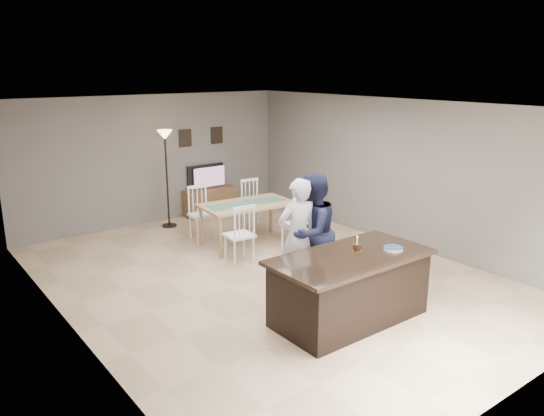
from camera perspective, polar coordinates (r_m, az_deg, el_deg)
floor at (r=8.50m, az=-0.49°, el=-7.49°), size 8.00×8.00×0.00m
room_shell at (r=8.02m, az=-0.52°, el=3.66°), size 8.00×8.00×8.00m
kitchen_island at (r=7.08m, az=8.35°, el=-8.44°), size 2.15×1.10×0.90m
tv_console at (r=12.04m, az=-6.68°, el=0.69°), size 1.20×0.40×0.60m
television at (r=11.97m, az=-6.93°, el=3.37°), size 0.91×0.12×0.53m
tv_screen_glow at (r=11.90m, az=-6.74°, el=3.34°), size 0.78×0.00×0.78m
picture_frames at (r=11.92m, az=-7.61°, el=7.62°), size 1.10×0.02×0.38m
doorway at (r=4.78m, az=-12.99°, el=-10.04°), size 0.00×2.10×2.65m
woman at (r=7.70m, az=2.81°, el=-3.08°), size 0.70×0.53×1.73m
man at (r=7.85m, az=4.38°, el=-2.62°), size 1.02×0.89×1.77m
birthday_cake at (r=7.07m, az=9.12°, el=-4.22°), size 0.13×0.13×0.21m
plate_stack at (r=7.21m, az=12.92°, el=-4.27°), size 0.26×0.26×0.04m
dining_table at (r=9.86m, az=-2.67°, el=-0.27°), size 1.78×2.05×1.04m
floor_lamp at (r=11.01m, az=-11.37°, el=5.88°), size 0.30×0.30×2.02m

